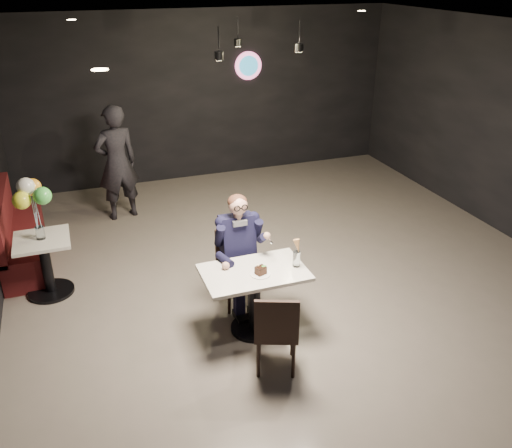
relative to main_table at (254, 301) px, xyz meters
name	(u,v)px	position (x,y,z in m)	size (l,w,h in m)	color
floor	(307,295)	(0.84, 0.43, -0.38)	(9.00, 9.00, 0.00)	#6D635A
wall_sign	(248,66)	(1.64, 4.90, 1.62)	(0.50, 0.06, 0.50)	pink
pendant_lights	(252,30)	(0.84, 2.43, 2.51)	(1.40, 1.20, 0.36)	black
main_table	(254,301)	(0.00, 0.00, 0.00)	(1.10, 0.70, 0.75)	silver
chair_far	(238,270)	(0.00, 0.55, 0.09)	(0.42, 0.46, 0.92)	black
chair_near	(276,328)	(0.00, -0.64, 0.09)	(0.42, 0.46, 0.92)	black
seated_man	(238,250)	(0.00, 0.55, 0.34)	(0.60, 0.80, 1.44)	black
dessert_plate	(260,274)	(0.04, -0.09, 0.38)	(0.22, 0.22, 0.01)	white
cake_slice	(261,271)	(0.04, -0.10, 0.42)	(0.10, 0.08, 0.07)	black
mint_leaf	(264,266)	(0.08, -0.09, 0.47)	(0.06, 0.04, 0.01)	#36872C
sundae_glass	(296,259)	(0.46, -0.06, 0.46)	(0.08, 0.08, 0.18)	silver
wafer_cone	(298,246)	(0.46, -0.08, 0.63)	(0.07, 0.07, 0.15)	tan
booth_bench	(21,228)	(-2.41, 2.55, 0.10)	(0.48, 1.92, 0.96)	#480F0F
side_table	(46,265)	(-2.11, 1.55, 0.02)	(0.63, 0.63, 0.79)	silver
balloon_vase	(40,233)	(-2.11, 1.55, 0.45)	(0.10, 0.10, 0.15)	silver
balloon_bunch	(34,203)	(-2.11, 1.55, 0.83)	(0.37, 0.37, 0.62)	#F4F734
passerby	(117,163)	(-0.98, 3.53, 0.53)	(0.66, 0.43, 1.81)	black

